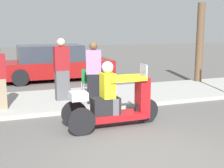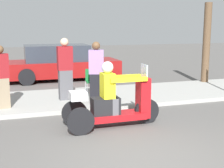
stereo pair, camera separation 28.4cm
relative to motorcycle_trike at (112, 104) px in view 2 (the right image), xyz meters
name	(u,v)px [view 2 (the right image)]	position (x,y,z in m)	size (l,w,h in m)	color
ground_plane	(143,161)	(-0.07, -1.92, -0.54)	(60.00, 60.00, 0.00)	#565451
sidewalk_strip	(84,98)	(-0.07, 2.68, -0.48)	(28.00, 2.80, 0.12)	#9E9E99
motorcycle_trike	(112,104)	(0.00, 0.00, 0.00)	(2.23, 0.76, 1.50)	black
spectator_far_back	(96,74)	(0.10, 1.77, 0.41)	(0.46, 0.35, 1.71)	black
spectator_end_of_line	(1,78)	(-2.40, 1.99, 0.38)	(0.43, 0.30, 1.65)	gray
spectator_by_tree	(65,70)	(-0.65, 2.47, 0.45)	(0.44, 0.27, 1.79)	#515156
folding_chair_set_back	(93,79)	(0.24, 2.73, 0.09)	(0.51, 0.51, 0.82)	#A5A8AD
parked_car_lot_right	(61,63)	(-0.17, 6.63, 0.16)	(4.69, 2.04, 1.47)	maroon
tree_trunk	(206,43)	(4.96, 3.77, 1.08)	(0.28, 0.28, 2.99)	brown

